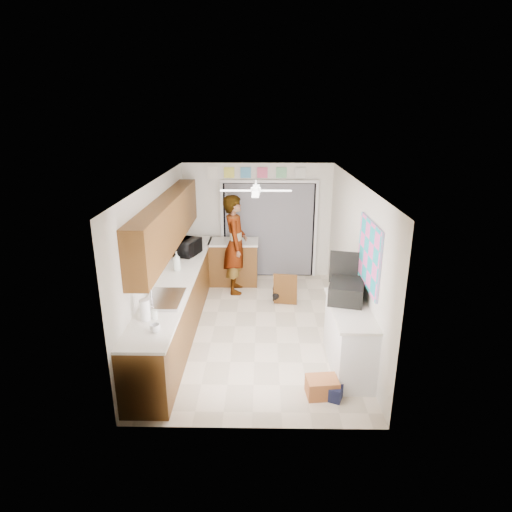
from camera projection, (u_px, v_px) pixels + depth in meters
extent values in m
plane|color=beige|center=(256.00, 326.00, 7.38)|extent=(5.00, 5.00, 0.00)
plane|color=white|center=(256.00, 181.00, 6.58)|extent=(5.00, 5.00, 0.00)
plane|color=silver|center=(258.00, 221.00, 9.34)|extent=(3.20, 0.00, 3.20)
plane|color=silver|center=(252.00, 333.00, 4.61)|extent=(3.20, 0.00, 3.20)
plane|color=silver|center=(158.00, 258.00, 7.00)|extent=(0.00, 5.00, 5.00)
plane|color=silver|center=(354.00, 259.00, 6.95)|extent=(0.00, 5.00, 5.00)
cube|color=brown|center=(179.00, 302.00, 7.25)|extent=(0.60, 4.80, 0.90)
cube|color=white|center=(178.00, 276.00, 7.10)|extent=(0.62, 4.80, 0.04)
cube|color=brown|center=(168.00, 222.00, 7.01)|extent=(0.32, 4.00, 0.80)
cube|color=silver|center=(165.00, 300.00, 6.14)|extent=(0.50, 0.76, 0.06)
cylinder|color=silver|center=(151.00, 293.00, 6.12)|extent=(0.03, 0.03, 0.22)
cube|color=brown|center=(234.00, 263.00, 9.13)|extent=(1.00, 0.60, 0.90)
cube|color=white|center=(233.00, 242.00, 8.98)|extent=(1.04, 0.64, 0.04)
cube|color=black|center=(269.00, 230.00, 9.38)|extent=(2.00, 0.06, 2.10)
cube|color=gray|center=(269.00, 231.00, 9.34)|extent=(1.90, 0.03, 2.05)
cube|color=white|center=(222.00, 230.00, 9.36)|extent=(0.06, 0.04, 2.10)
cube|color=white|center=(316.00, 231.00, 9.33)|extent=(0.06, 0.04, 2.10)
cube|color=white|center=(269.00, 182.00, 9.00)|extent=(2.10, 0.04, 0.06)
cube|color=#DEDE4A|center=(229.00, 173.00, 8.99)|extent=(0.22, 0.02, 0.22)
cube|color=#4896C1|center=(246.00, 173.00, 8.98)|extent=(0.22, 0.02, 0.22)
cube|color=#DD5379|center=(262.00, 173.00, 8.98)|extent=(0.22, 0.02, 0.22)
cube|color=#6DBE84|center=(281.00, 173.00, 8.97)|extent=(0.22, 0.02, 0.22)
cube|color=silver|center=(300.00, 173.00, 8.96)|extent=(0.22, 0.02, 0.22)
cube|color=silver|center=(213.00, 173.00, 8.99)|extent=(0.22, 0.02, 0.26)
cube|color=white|center=(349.00, 339.00, 6.08)|extent=(0.50, 1.40, 0.90)
cube|color=white|center=(351.00, 309.00, 5.93)|extent=(0.54, 1.44, 0.04)
cube|color=#FC5CB7|center=(369.00, 255.00, 5.88)|extent=(0.03, 1.15, 0.95)
cube|color=white|center=(256.00, 191.00, 6.82)|extent=(1.14, 1.14, 0.24)
imported|color=black|center=(188.00, 247.00, 8.07)|extent=(0.51, 0.62, 0.29)
imported|color=silver|center=(177.00, 261.00, 7.26)|extent=(0.13, 0.13, 0.34)
imported|color=white|center=(155.00, 328.00, 5.26)|extent=(0.14, 0.14, 0.10)
cylinder|color=silver|center=(155.00, 314.00, 5.59)|extent=(0.11, 0.11, 0.12)
cylinder|color=white|center=(145.00, 310.00, 5.53)|extent=(0.16, 0.16, 0.29)
cube|color=black|center=(346.00, 291.00, 6.14)|extent=(0.61, 0.73, 0.27)
cube|color=yellow|center=(346.00, 298.00, 6.17)|extent=(0.57, 0.67, 0.02)
cube|color=black|center=(344.00, 268.00, 6.33)|extent=(0.41, 0.13, 0.50)
cube|color=#AE5B36|center=(322.00, 387.00, 5.55)|extent=(0.43, 0.34, 0.25)
cube|color=#151935|center=(330.00, 390.00, 5.53)|extent=(0.39, 0.36, 0.19)
cube|color=brown|center=(285.00, 289.00, 8.06)|extent=(0.47, 0.24, 0.66)
imported|color=white|center=(235.00, 244.00, 8.54)|extent=(0.50, 0.74, 2.00)
cube|color=black|center=(278.00, 289.00, 8.42)|extent=(0.31, 0.53, 0.39)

